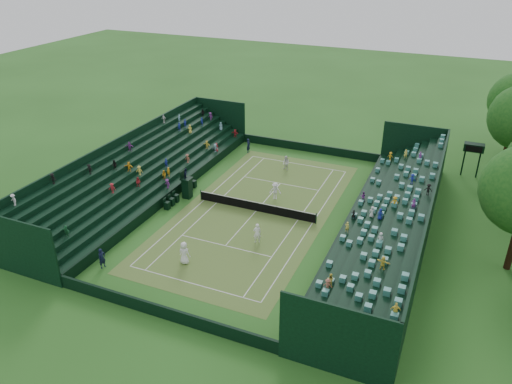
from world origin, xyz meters
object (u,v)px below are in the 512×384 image
Objects in this scene: player_near_east at (257,233)px; player_near_west at (184,253)px; player_far_west at (286,163)px; player_far_east at (275,191)px; umpire_chair at (187,185)px; tennis_net at (256,206)px.

player_near_west is at bearing 21.63° from player_near_east.
player_far_east is (1.41, -6.84, 0.06)m from player_far_west.
tennis_net is at bearing 0.71° from umpire_chair.
umpire_chair reaches higher than player_near_east.
umpire_chair is 1.79× the size of player_far_east.
player_near_east is (2.19, -4.85, 0.37)m from tennis_net.
tennis_net is at bearing -95.34° from player_near_east.
player_near_east is at bearing -54.68° from player_far_west.
tennis_net is 7.30m from umpire_chair.
player_far_east reaches higher than tennis_net.
player_near_east is at bearing -128.70° from player_near_west.
tennis_net is 5.34m from player_near_east.
umpire_chair is at bearing -56.39° from player_near_east.
tennis_net is at bearing -121.77° from player_far_east.
player_far_east is (2.53, 12.83, -0.07)m from player_near_west.
player_near_east is 7.98m from player_far_east.
player_far_east is (7.98, 3.09, -0.46)m from umpire_chair.
player_far_west is (-0.68, 9.84, 0.29)m from tennis_net.
player_near_west reaches higher than player_far_east.
player_near_east reaches higher than player_far_east.
tennis_net is at bearing -61.79° from player_far_west.
umpire_chair reaches higher than player_far_west.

